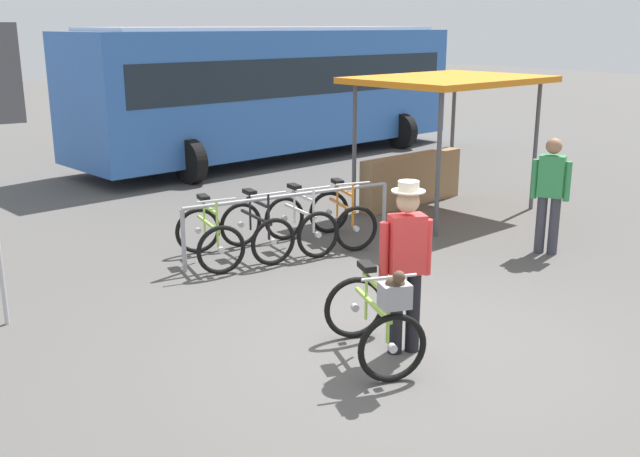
# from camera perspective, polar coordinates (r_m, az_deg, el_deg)

# --- Properties ---
(ground_plane) EXTENTS (80.00, 80.00, 0.00)m
(ground_plane) POSITION_cam_1_polar(r_m,az_deg,el_deg) (7.44, 6.61, -9.38)
(ground_plane) COLOR #514F4C
(bike_rack_rail) EXTENTS (3.20, 0.27, 0.88)m
(bike_rack_rail) POSITION_cam_1_polar(r_m,az_deg,el_deg) (10.19, -2.27, 1.58)
(bike_rack_rail) COLOR #99999E
(bike_rack_rail) RESTS_ON ground
(racked_bike_lime) EXTENTS (0.80, 1.18, 0.97)m
(racked_bike_lime) POSITION_cam_1_polar(r_m,az_deg,el_deg) (9.97, -8.63, -0.67)
(racked_bike_lime) COLOR black
(racked_bike_lime) RESTS_ON ground
(racked_bike_black) EXTENTS (0.71, 1.14, 0.98)m
(racked_bike_black) POSITION_cam_1_polar(r_m,az_deg,el_deg) (10.23, -4.98, -0.14)
(racked_bike_black) COLOR black
(racked_bike_black) RESTS_ON ground
(racked_bike_white) EXTENTS (0.73, 1.14, 0.97)m
(racked_bike_white) POSITION_cam_1_polar(r_m,az_deg,el_deg) (10.53, -1.52, 0.38)
(racked_bike_white) COLOR black
(racked_bike_white) RESTS_ON ground
(racked_bike_orange) EXTENTS (0.87, 1.20, 0.97)m
(racked_bike_orange) POSITION_cam_1_polar(r_m,az_deg,el_deg) (10.87, 1.73, 0.86)
(racked_bike_orange) COLOR black
(racked_bike_orange) RESTS_ON ground
(featured_bicycle) EXTENTS (0.95, 1.25, 1.09)m
(featured_bicycle) POSITION_cam_1_polar(r_m,az_deg,el_deg) (6.95, 4.48, -6.81)
(featured_bicycle) COLOR black
(featured_bicycle) RESTS_ON ground
(person_with_featured_bike) EXTENTS (0.51, 0.32, 1.72)m
(person_with_featured_bike) POSITION_cam_1_polar(r_m,az_deg,el_deg) (7.07, 6.71, -2.49)
(person_with_featured_bike) COLOR black
(person_with_featured_bike) RESTS_ON ground
(pedestrian_with_backpack) EXTENTS (0.44, 0.47, 1.64)m
(pedestrian_with_backpack) POSITION_cam_1_polar(r_m,az_deg,el_deg) (10.67, 17.51, 3.01)
(pedestrian_with_backpack) COLOR #383842
(pedestrian_with_backpack) RESTS_ON ground
(bus_distant) EXTENTS (10.27, 4.46, 3.08)m
(bus_distant) POSITION_cam_1_polar(r_m,az_deg,el_deg) (17.89, -3.59, 11.09)
(bus_distant) COLOR #3366B7
(bus_distant) RESTS_ON ground
(market_stall) EXTENTS (3.39, 2.72, 2.30)m
(market_stall) POSITION_cam_1_polar(r_m,az_deg,el_deg) (12.84, 8.66, 7.64)
(market_stall) COLOR #4C4C51
(market_stall) RESTS_ON ground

